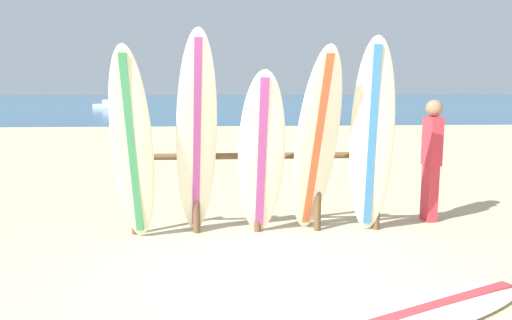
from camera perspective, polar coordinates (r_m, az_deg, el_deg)
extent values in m
plane|color=#D3BC8C|center=(4.79, 0.96, -13.88)|extent=(120.00, 120.00, 0.00)
cube|color=#1E5984|center=(62.44, -3.37, 6.96)|extent=(120.00, 80.00, 0.01)
cylinder|color=brown|center=(6.23, -14.07, -3.41)|extent=(0.09, 0.09, 1.12)
cylinder|color=brown|center=(6.14, -7.00, -3.39)|extent=(0.09, 0.09, 1.12)
cylinder|color=brown|center=(6.14, 0.18, -3.32)|extent=(0.09, 0.09, 1.12)
cylinder|color=brown|center=(6.24, 7.24, -3.20)|extent=(0.09, 0.09, 1.12)
cylinder|color=brown|center=(6.43, 13.98, -3.04)|extent=(0.09, 0.09, 1.12)
cylinder|color=brown|center=(6.07, 0.18, 0.48)|extent=(3.17, 0.08, 0.08)
ellipsoid|color=beige|center=(5.74, -14.24, 1.46)|extent=(0.51, 0.67, 2.29)
cube|color=#388C59|center=(5.74, -14.24, 1.46)|extent=(0.12, 0.62, 2.11)
ellipsoid|color=silver|center=(5.78, -6.94, 2.62)|extent=(0.60, 0.90, 2.47)
cube|color=#A53F8C|center=(5.78, -6.94, 2.62)|extent=(0.21, 0.79, 2.27)
ellipsoid|color=silver|center=(5.82, 0.64, 0.53)|extent=(0.60, 0.68, 2.03)
cube|color=#A53F8C|center=(5.82, 0.64, 0.53)|extent=(0.14, 0.62, 1.87)
ellipsoid|color=silver|center=(5.87, 7.05, 1.88)|extent=(0.65, 0.96, 2.30)
cube|color=#CC5933|center=(5.87, 7.05, 1.88)|extent=(0.22, 0.84, 2.12)
ellipsoid|color=beige|center=(6.03, 13.37, 2.39)|extent=(0.63, 0.70, 2.40)
cube|color=#3372B2|center=(6.03, 13.37, 2.39)|extent=(0.20, 0.59, 2.22)
ellipsoid|color=white|center=(4.28, 18.27, -16.70)|extent=(2.47, 1.55, 0.07)
cube|color=#B73338|center=(4.28, 18.27, -16.70)|extent=(2.09, 1.03, 0.08)
cube|color=#D8333F|center=(7.08, 19.60, -3.66)|extent=(0.17, 0.23, 0.77)
cube|color=#D8333F|center=(6.97, 19.90, 2.09)|extent=(0.20, 0.28, 0.65)
sphere|color=#997051|center=(6.93, 20.08, 5.70)|extent=(0.22, 0.22, 0.22)
cube|color=silver|center=(41.99, -16.78, 6.04)|extent=(2.57, 1.37, 0.35)
cube|color=silver|center=(41.98, -16.80, 6.52)|extent=(0.99, 0.79, 0.36)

